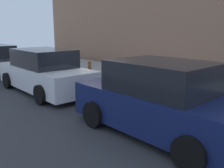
{
  "coord_description": "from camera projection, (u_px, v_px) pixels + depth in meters",
  "views": [
    {
      "loc": [
        -8.08,
        6.12,
        2.36
      ],
      "look_at": [
        -1.9,
        0.32,
        0.48
      ],
      "focal_mm": 39.69,
      "sensor_mm": 36.0,
      "label": 1
    }
  ],
  "objects": [
    {
      "name": "ground_plane",
      "position": [
        87.0,
        87.0,
        10.35
      ],
      "size": [
        40.0,
        40.0,
        0.0
      ],
      "primitive_type": "plane",
      "color": "#333335"
    },
    {
      "name": "sidewalk_curb",
      "position": [
        128.0,
        77.0,
        12.01
      ],
      "size": [
        18.0,
        5.0,
        0.14
      ],
      "primitive_type": "cube",
      "color": "gray",
      "rests_on": "ground_plane"
    },
    {
      "name": "suitcase_maroon_0",
      "position": [
        177.0,
        87.0,
        8.03
      ],
      "size": [
        0.45,
        0.24,
        0.95
      ],
      "color": "maroon",
      "rests_on": "sidewalk_curb"
    },
    {
      "name": "suitcase_olive_1",
      "position": [
        163.0,
        87.0,
        8.41
      ],
      "size": [
        0.5,
        0.23,
        0.67
      ],
      "color": "#59601E",
      "rests_on": "sidewalk_curb"
    },
    {
      "name": "suitcase_teal_2",
      "position": [
        150.0,
        86.0,
        8.78
      ],
      "size": [
        0.47,
        0.29,
        0.56
      ],
      "color": "#0F606B",
      "rests_on": "sidewalk_curb"
    },
    {
      "name": "suitcase_navy_3",
      "position": [
        141.0,
        80.0,
        9.1
      ],
      "size": [
        0.35,
        0.24,
        1.03
      ],
      "color": "navy",
      "rests_on": "sidewalk_curb"
    },
    {
      "name": "suitcase_black_4",
      "position": [
        133.0,
        79.0,
        9.42
      ],
      "size": [
        0.39,
        0.21,
        1.04
      ],
      "color": "black",
      "rests_on": "sidewalk_curb"
    },
    {
      "name": "suitcase_silver_5",
      "position": [
        125.0,
        79.0,
        9.77
      ],
      "size": [
        0.41,
        0.22,
        0.81
      ],
      "color": "#9EA0A8",
      "rests_on": "sidewalk_curb"
    },
    {
      "name": "suitcase_red_6",
      "position": [
        116.0,
        76.0,
        10.04
      ],
      "size": [
        0.39,
        0.27,
        0.94
      ],
      "color": "red",
      "rests_on": "sidewalk_curb"
    },
    {
      "name": "fire_hydrant",
      "position": [
        103.0,
        72.0,
        10.62
      ],
      "size": [
        0.39,
        0.21,
        0.82
      ],
      "color": "#99999E",
      "rests_on": "sidewalk_curb"
    },
    {
      "name": "bollard_post",
      "position": [
        90.0,
        70.0,
        11.05
      ],
      "size": [
        0.15,
        0.15,
        0.83
      ],
      "primitive_type": "cylinder",
      "color": "brown",
      "rests_on": "sidewalk_curb"
    },
    {
      "name": "parking_meter",
      "position": [
        210.0,
        77.0,
        7.43
      ],
      "size": [
        0.12,
        0.09,
        1.27
      ],
      "color": "slate",
      "rests_on": "sidewalk_curb"
    },
    {
      "name": "parked_car_navy_0",
      "position": [
        161.0,
        101.0,
        5.6
      ],
      "size": [
        4.28,
        2.11,
        1.67
      ],
      "color": "#141E4C",
      "rests_on": "ground_plane"
    },
    {
      "name": "parked_car_white_1",
      "position": [
        44.0,
        72.0,
        9.45
      ],
      "size": [
        4.83,
        2.11,
        1.63
      ],
      "color": "silver",
      "rests_on": "ground_plane"
    }
  ]
}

